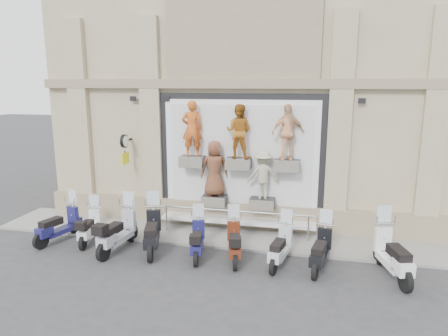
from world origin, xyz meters
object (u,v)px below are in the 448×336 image
Objects in this scene: clock_sign_bracket at (125,145)px; scooter_d at (152,224)px; scooter_i at (393,246)px; scooter_b at (89,221)px; scooter_a at (58,218)px; guard_rail at (235,224)px; scooter_g at (281,240)px; scooter_h at (321,243)px; scooter_c at (117,224)px; scooter_e at (197,233)px; scooter_f at (234,235)px.

scooter_d is at bearing -49.08° from clock_sign_bracket.
scooter_b is at bearing 163.10° from scooter_i.
clock_sign_bracket reaches higher than scooter_a.
guard_rail is 2.89× the size of scooter_g.
scooter_h is (1.07, -0.02, 0.03)m from scooter_g.
scooter_g is (5.48, -2.10, -2.09)m from clock_sign_bracket.
guard_rail is 2.49× the size of scooter_c.
scooter_i reaches higher than scooter_a.
clock_sign_bracket is 4.30m from scooter_e.
scooter_i is at bearing 6.14° from scooter_c.
clock_sign_bracket reaches higher than scooter_c.
scooter_h is at bearing 6.74° from scooter_c.
scooter_a reaches higher than guard_rail.
scooter_g is (3.75, -0.11, -0.12)m from scooter_d.
scooter_b is (0.96, 0.16, -0.07)m from scooter_a.
clock_sign_bracket reaches higher than scooter_f.
scooter_c is (0.73, -2.19, -1.98)m from clock_sign_bracket.
scooter_i is (1.78, -0.06, 0.10)m from scooter_h.
scooter_b is at bearing 163.54° from scooter_f.
scooter_f is (5.60, -0.13, -0.03)m from scooter_a.
scooter_e is at bearing 167.83° from scooter_f.
scooter_a is at bearing 166.10° from scooter_e.
guard_rail is at bearing -6.84° from clock_sign_bracket.
scooter_g is at bearing -14.25° from scooter_b.
scooter_e is at bearing -20.57° from scooter_d.
scooter_d is 1.18× the size of scooter_e.
scooter_i is at bearing -18.88° from scooter_d.
scooter_h is at bearing -13.93° from scooter_b.
scooter_b is at bearing 25.17° from scooter_a.
scooter_e is at bearing -15.92° from scooter_b.
scooter_e is (3.13, -2.07, -2.10)m from clock_sign_bracket.
scooter_b is 1.25m from scooter_c.
guard_rail is 3.63m from scooter_c.
scooter_i is (5.19, -0.10, 0.14)m from scooter_e.
scooter_b is 2.19m from scooter_d.
scooter_e is 0.99× the size of scooter_g.
scooter_i is at bearing -21.14° from guard_rail.
clock_sign_bracket is (-3.90, 0.47, 2.34)m from guard_rail.
scooter_i reaches higher than scooter_f.
scooter_a is 1.02× the size of scooter_h.
scooter_a is 4.54m from scooter_e.
scooter_d is (-2.17, -1.53, 0.36)m from guard_rail.
scooter_b is 0.96× the size of scooter_g.
scooter_a is at bearing -169.94° from scooter_h.
scooter_c reaches higher than scooter_e.
scooter_e is 5.20m from scooter_i.
clock_sign_bracket is 3.14m from scooter_a.
clock_sign_bracket is at bearing 140.93° from scooter_f.
guard_rail is 2.99× the size of scooter_b.
scooter_e is at bearing -169.76° from scooter_g.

